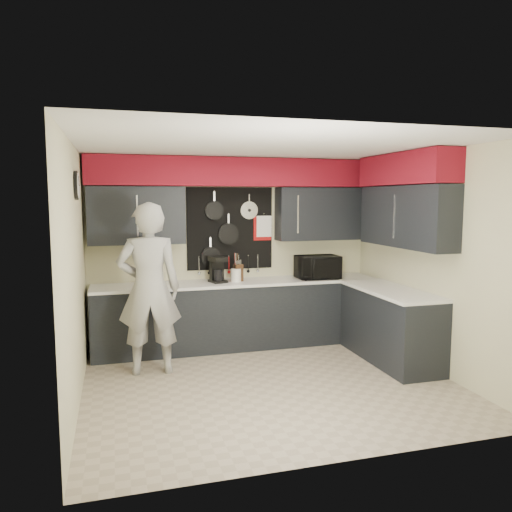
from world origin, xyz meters
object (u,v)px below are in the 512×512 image
object	(u,v)px
knife_block	(238,273)
coffee_maker	(218,269)
person	(149,289)
microwave	(317,267)
utensil_crock	(236,275)

from	to	relation	value
knife_block	coffee_maker	distance (m)	0.30
coffee_maker	person	bearing A→B (deg)	-159.38
microwave	utensil_crock	distance (m)	1.18
utensil_crock	coffee_maker	bearing A→B (deg)	172.23
knife_block	utensil_crock	size ratio (longest dim) A/B	1.30
microwave	utensil_crock	world-z (taller)	microwave
knife_block	utensil_crock	bearing A→B (deg)	-153.92
knife_block	person	xyz separation A→B (m)	(-1.25, -0.73, -0.03)
coffee_maker	knife_block	bearing A→B (deg)	-17.12
person	utensil_crock	bearing A→B (deg)	-145.95
knife_block	person	world-z (taller)	person
utensil_crock	person	bearing A→B (deg)	-149.77
microwave	coffee_maker	xyz separation A→B (m)	(-1.42, 0.08, 0.02)
microwave	utensil_crock	size ratio (longest dim) A/B	3.28
knife_block	coffee_maker	bearing A→B (deg)	168.03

